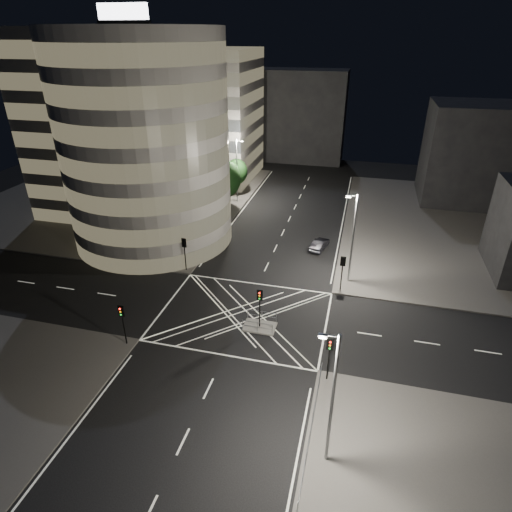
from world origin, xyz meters
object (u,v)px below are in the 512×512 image
(traffic_signal_nr, at_px, (329,351))
(street_lamp_right_far, at_px, (353,236))
(street_lamp_right_near, at_px, (332,397))
(traffic_signal_fl, at_px, (184,248))
(sedan, at_px, (319,244))
(central_island, at_px, (260,327))
(traffic_signal_island, at_px, (260,301))
(street_lamp_left_far, at_px, (237,168))
(traffic_signal_nl, at_px, (122,318))
(traffic_signal_fr, at_px, (342,267))
(street_lamp_left_near, at_px, (195,209))

(traffic_signal_nr, height_order, street_lamp_right_far, street_lamp_right_far)
(street_lamp_right_far, height_order, street_lamp_right_near, same)
(traffic_signal_fl, relative_size, sedan, 0.99)
(central_island, xyz_separation_m, traffic_signal_nr, (6.80, -5.30, 2.84))
(traffic_signal_island, distance_m, street_lamp_right_far, 13.13)
(traffic_signal_fl, height_order, street_lamp_left_far, street_lamp_left_far)
(sedan, bearing_deg, street_lamp_right_far, 132.00)
(central_island, height_order, traffic_signal_fl, traffic_signal_fl)
(traffic_signal_nl, xyz_separation_m, street_lamp_right_far, (18.24, 15.80, 2.63))
(traffic_signal_island, height_order, street_lamp_right_far, street_lamp_right_far)
(street_lamp_right_far, xyz_separation_m, sedan, (-3.98, 7.15, -4.88))
(central_island, relative_size, traffic_signal_island, 0.75)
(traffic_signal_island, bearing_deg, traffic_signal_fl, 142.46)
(central_island, relative_size, street_lamp_right_far, 0.30)
(traffic_signal_fr, xyz_separation_m, street_lamp_left_near, (-18.24, 5.20, 2.63))
(street_lamp_left_far, bearing_deg, street_lamp_right_near, -66.79)
(sedan, bearing_deg, street_lamp_right_near, 110.41)
(central_island, relative_size, street_lamp_left_near, 0.30)
(street_lamp_right_far, distance_m, street_lamp_right_near, 23.00)
(traffic_signal_nr, bearing_deg, central_island, 142.07)
(traffic_signal_fr, height_order, street_lamp_left_far, street_lamp_left_far)
(traffic_signal_nl, relative_size, street_lamp_right_near, 0.40)
(central_island, height_order, street_lamp_left_far, street_lamp_left_far)
(street_lamp_left_near, height_order, sedan, street_lamp_left_near)
(traffic_signal_nl, bearing_deg, street_lamp_left_near, 91.94)
(traffic_signal_fl, relative_size, traffic_signal_nl, 1.00)
(traffic_signal_island, distance_m, sedan, 18.12)
(traffic_signal_nl, distance_m, street_lamp_right_near, 19.78)
(traffic_signal_fr, bearing_deg, street_lamp_left_near, 164.08)
(traffic_signal_fr, distance_m, street_lamp_right_far, 3.48)
(street_lamp_left_near, height_order, street_lamp_right_far, same)
(traffic_signal_fl, height_order, street_lamp_left_near, street_lamp_left_near)
(traffic_signal_nr, height_order, street_lamp_right_near, street_lamp_right_near)
(street_lamp_left_near, bearing_deg, traffic_signal_nr, -45.87)
(traffic_signal_fr, height_order, street_lamp_right_near, street_lamp_right_near)
(traffic_signal_fr, relative_size, street_lamp_left_far, 0.40)
(traffic_signal_nl, xyz_separation_m, traffic_signal_island, (10.80, 5.30, 0.00))
(traffic_signal_nl, xyz_separation_m, traffic_signal_nr, (17.60, 0.00, 0.00))
(street_lamp_right_far, distance_m, sedan, 9.53)
(traffic_signal_nl, height_order, traffic_signal_island, same)
(traffic_signal_nl, bearing_deg, central_island, 26.14)
(street_lamp_right_near, height_order, sedan, street_lamp_right_near)
(street_lamp_left_far, height_order, sedan, street_lamp_left_far)
(street_lamp_right_far, bearing_deg, street_lamp_left_far, 131.94)
(traffic_signal_nr, relative_size, street_lamp_left_near, 0.40)
(traffic_signal_nr, relative_size, traffic_signal_island, 1.00)
(central_island, bearing_deg, street_lamp_right_near, -59.25)
(traffic_signal_fr, distance_m, street_lamp_left_far, 29.63)
(central_island, height_order, street_lamp_right_near, street_lamp_right_near)
(traffic_signal_nr, distance_m, street_lamp_right_near, 7.69)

